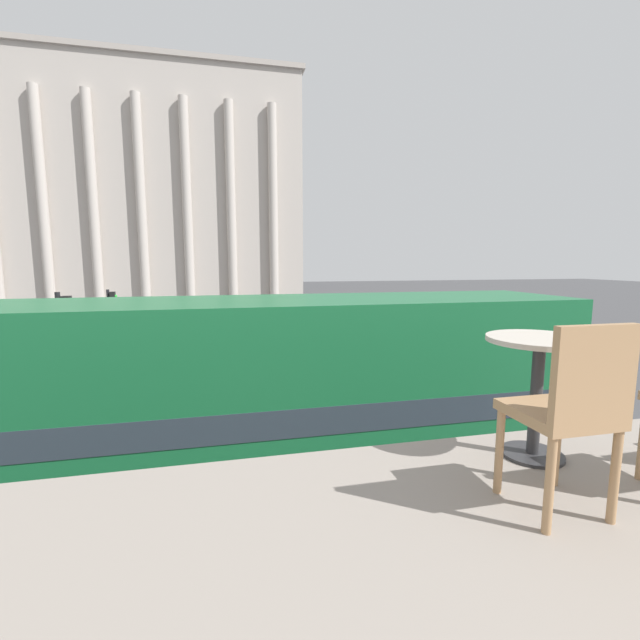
# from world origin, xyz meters

# --- Properties ---
(double_decker_bus) EXTENTS (11.21, 2.62, 4.28)m
(double_decker_bus) POSITION_xyz_m (-0.23, 4.83, 2.37)
(double_decker_bus) COLOR black
(double_decker_bus) RESTS_ON ground_plane
(cafe_dining_table) EXTENTS (0.60, 0.60, 0.73)m
(cafe_dining_table) POSITION_xyz_m (0.95, -0.35, 4.30)
(cafe_dining_table) COLOR #2D2D30
(cafe_dining_table) RESTS_ON cafe_floor_slab
(cafe_chair_0) EXTENTS (0.40, 0.40, 0.91)m
(cafe_chair_0) POSITION_xyz_m (0.65, -0.91, 4.28)
(cafe_chair_0) COLOR #A87F56
(cafe_chair_0) RESTS_ON cafe_floor_slab
(plaza_building_left) EXTENTS (31.97, 15.13, 24.38)m
(plaza_building_left) POSITION_xyz_m (-8.06, 49.24, 12.19)
(plaza_building_left) COLOR #BCB2A8
(plaza_building_left) RESTS_ON ground_plane
(traffic_light_near) EXTENTS (0.42, 0.24, 4.19)m
(traffic_light_near) POSITION_xyz_m (-4.69, 9.11, 2.72)
(traffic_light_near) COLOR black
(traffic_light_near) RESTS_ON ground_plane
(traffic_light_mid) EXTENTS (0.42, 0.24, 3.75)m
(traffic_light_mid) POSITION_xyz_m (-5.50, 17.22, 2.45)
(traffic_light_mid) COLOR black
(traffic_light_mid) RESTS_ON ground_plane
(car_silver) EXTENTS (4.20, 1.93, 1.35)m
(car_silver) POSITION_xyz_m (8.46, 28.58, 0.70)
(car_silver) COLOR black
(car_silver) RESTS_ON ground_plane
(car_maroon) EXTENTS (4.20, 1.93, 1.35)m
(car_maroon) POSITION_xyz_m (8.41, 19.47, 0.70)
(car_maroon) COLOR black
(car_maroon) RESTS_ON ground_plane
(pedestrian_yellow) EXTENTS (0.32, 0.32, 1.76)m
(pedestrian_yellow) POSITION_xyz_m (-5.88, 29.92, 1.02)
(pedestrian_yellow) COLOR #282B33
(pedestrian_yellow) RESTS_ON ground_plane
(pedestrian_red) EXTENTS (0.32, 0.32, 1.67)m
(pedestrian_red) POSITION_xyz_m (-2.96, 18.67, 0.96)
(pedestrian_red) COLOR #282B33
(pedestrian_red) RESTS_ON ground_plane
(pedestrian_olive) EXTENTS (0.32, 0.32, 1.59)m
(pedestrian_olive) POSITION_xyz_m (2.89, 18.18, 0.91)
(pedestrian_olive) COLOR #282B33
(pedestrian_olive) RESTS_ON ground_plane
(pedestrian_blue) EXTENTS (0.32, 0.32, 1.63)m
(pedestrian_blue) POSITION_xyz_m (8.63, 27.20, 0.93)
(pedestrian_blue) COLOR #282B33
(pedestrian_blue) RESTS_ON ground_plane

